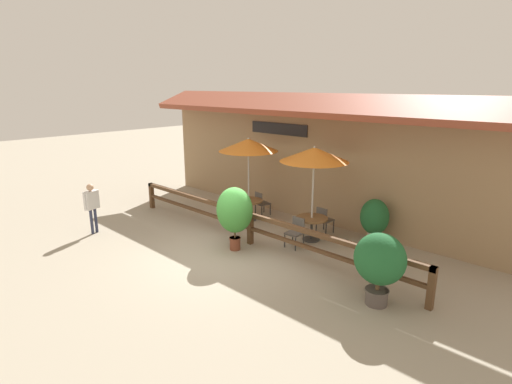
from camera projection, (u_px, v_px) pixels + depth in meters
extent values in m
plane|color=#9E937F|center=(224.00, 254.00, 10.89)|extent=(60.00, 60.00, 0.00)
cube|color=#997A56|center=(315.00, 167.00, 13.38)|extent=(14.00, 0.40, 3.60)
cube|color=brown|center=(308.00, 105.00, 12.46)|extent=(14.28, 1.48, 0.70)
cube|color=black|center=(278.00, 129.00, 13.86)|extent=(2.46, 0.04, 0.39)
cube|color=brown|center=(250.00, 214.00, 11.40)|extent=(10.40, 0.14, 0.11)
cube|color=brown|center=(250.00, 228.00, 11.51)|extent=(10.40, 0.10, 0.09)
cube|color=brown|center=(152.00, 196.00, 14.90)|extent=(0.14, 0.14, 0.95)
cube|color=brown|center=(250.00, 228.00, 11.51)|extent=(0.14, 0.14, 0.95)
cube|color=brown|center=(431.00, 288.00, 8.12)|extent=(0.14, 0.14, 0.95)
cylinder|color=#B7B2A8|center=(249.00, 185.00, 13.38)|extent=(0.06, 0.06, 2.44)
cone|color=orange|center=(248.00, 145.00, 13.02)|extent=(1.96, 1.96, 0.41)
sphere|color=#B2ADA3|center=(248.00, 139.00, 12.97)|extent=(0.07, 0.07, 0.07)
cylinder|color=brown|center=(249.00, 201.00, 13.52)|extent=(0.94, 0.94, 0.05)
cylinder|color=#333333|center=(249.00, 211.00, 13.61)|extent=(0.07, 0.07, 0.65)
cylinder|color=#333333|center=(249.00, 219.00, 13.69)|extent=(0.52, 0.52, 0.03)
cube|color=#514C47|center=(232.00, 213.00, 13.10)|extent=(0.47, 0.47, 0.05)
cube|color=#514C47|center=(237.00, 205.00, 13.16)|extent=(0.40, 0.08, 0.40)
cylinder|color=#2D2D2D|center=(224.00, 219.00, 13.18)|extent=(0.04, 0.04, 0.40)
cylinder|color=#2D2D2D|center=(231.00, 222.00, 12.90)|extent=(0.04, 0.04, 0.40)
cylinder|color=#2D2D2D|center=(233.00, 216.00, 13.42)|extent=(0.04, 0.04, 0.40)
cylinder|color=#2D2D2D|center=(240.00, 219.00, 13.13)|extent=(0.04, 0.04, 0.40)
cube|color=#514C47|center=(263.00, 203.00, 14.11)|extent=(0.49, 0.49, 0.05)
cube|color=#514C47|center=(259.00, 198.00, 13.94)|extent=(0.40, 0.11, 0.40)
cylinder|color=#2D2D2D|center=(270.00, 210.00, 14.13)|extent=(0.04, 0.04, 0.40)
cylinder|color=#2D2D2D|center=(264.00, 207.00, 14.43)|extent=(0.04, 0.04, 0.40)
cylinder|color=#2D2D2D|center=(262.00, 212.00, 13.91)|extent=(0.04, 0.04, 0.40)
cylinder|color=#2D2D2D|center=(255.00, 209.00, 14.21)|extent=(0.04, 0.04, 0.40)
cylinder|color=#B7B2A8|center=(312.00, 201.00, 11.60)|extent=(0.06, 0.06, 2.44)
cone|color=orange|center=(314.00, 154.00, 11.24)|extent=(1.96, 1.96, 0.41)
sphere|color=#B2ADA3|center=(315.00, 147.00, 11.19)|extent=(0.07, 0.07, 0.07)
cylinder|color=brown|center=(312.00, 218.00, 11.74)|extent=(0.94, 0.94, 0.05)
cylinder|color=#333333|center=(311.00, 229.00, 11.83)|extent=(0.07, 0.07, 0.65)
cylinder|color=#333333|center=(311.00, 239.00, 11.91)|extent=(0.52, 0.52, 0.03)
cube|color=#514C47|center=(294.00, 233.00, 11.27)|extent=(0.43, 0.43, 0.05)
cube|color=#514C47|center=(298.00, 224.00, 11.35)|extent=(0.40, 0.05, 0.40)
cylinder|color=#2D2D2D|center=(285.00, 241.00, 11.31)|extent=(0.04, 0.04, 0.40)
cylinder|color=#2D2D2D|center=(296.00, 244.00, 11.07)|extent=(0.04, 0.04, 0.40)
cylinder|color=#2D2D2D|center=(293.00, 237.00, 11.59)|extent=(0.04, 0.04, 0.40)
cylinder|color=#2D2D2D|center=(303.00, 240.00, 11.35)|extent=(0.04, 0.04, 0.40)
cube|color=#514C47|center=(325.00, 220.00, 12.39)|extent=(0.45, 0.45, 0.05)
cube|color=#514C47|center=(322.00, 214.00, 12.20)|extent=(0.40, 0.07, 0.40)
cylinder|color=#2D2D2D|center=(334.00, 227.00, 12.43)|extent=(0.04, 0.04, 0.40)
cylinder|color=#2D2D2D|center=(324.00, 224.00, 12.70)|extent=(0.04, 0.04, 0.40)
cylinder|color=#2D2D2D|center=(326.00, 230.00, 12.19)|extent=(0.04, 0.04, 0.40)
cylinder|color=#2D2D2D|center=(316.00, 226.00, 12.46)|extent=(0.04, 0.04, 0.40)
cylinder|color=#564C47|center=(377.00, 297.00, 8.38)|extent=(0.46, 0.46, 0.34)
cylinder|color=#564C47|center=(377.00, 290.00, 8.35)|extent=(0.50, 0.50, 0.04)
cylinder|color=brown|center=(378.00, 282.00, 8.30)|extent=(0.08, 0.08, 0.33)
ellipsoid|color=#1E5B2D|center=(380.00, 259.00, 8.16)|extent=(1.08, 0.97, 1.09)
cylinder|color=brown|center=(235.00, 243.00, 11.18)|extent=(0.30, 0.30, 0.36)
cylinder|color=brown|center=(235.00, 238.00, 11.14)|extent=(0.32, 0.32, 0.04)
cylinder|color=brown|center=(235.00, 231.00, 11.08)|extent=(0.05, 0.05, 0.38)
ellipsoid|color=#3D8E38|center=(235.00, 210.00, 10.92)|extent=(1.05, 0.95, 1.27)
cylinder|color=#B7AD99|center=(373.00, 237.00, 11.65)|extent=(0.33, 0.33, 0.35)
cylinder|color=#B7AD99|center=(373.00, 232.00, 11.61)|extent=(0.36, 0.36, 0.04)
ellipsoid|color=#1E5B2D|center=(375.00, 217.00, 11.49)|extent=(0.83, 0.75, 1.05)
cylinder|color=#2D334C|center=(96.00, 220.00, 12.43)|extent=(0.09, 0.09, 0.79)
cylinder|color=#2D334C|center=(92.00, 222.00, 12.30)|extent=(0.09, 0.09, 0.79)
cube|color=silver|center=(91.00, 200.00, 12.19)|extent=(0.29, 0.46, 0.56)
cylinder|color=silver|center=(98.00, 198.00, 12.39)|extent=(0.07, 0.07, 0.53)
cylinder|color=silver|center=(85.00, 202.00, 11.98)|extent=(0.07, 0.07, 0.53)
sphere|color=tan|center=(90.00, 187.00, 12.09)|extent=(0.21, 0.21, 0.21)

